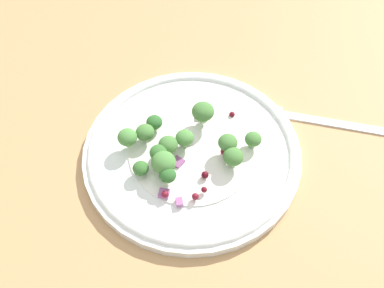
% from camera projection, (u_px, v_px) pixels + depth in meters
% --- Properties ---
extents(ground_plane, '(1.80, 1.80, 0.02)m').
position_uv_depth(ground_plane, '(214.00, 156.00, 0.63)').
color(ground_plane, tan).
extents(plate, '(0.28, 0.28, 0.02)m').
position_uv_depth(plate, '(192.00, 152.00, 0.62)').
color(plate, white).
rests_on(plate, ground_plane).
extents(dressing_pool, '(0.16, 0.16, 0.00)m').
position_uv_depth(dressing_pool, '(192.00, 150.00, 0.61)').
color(dressing_pool, white).
rests_on(dressing_pool, plate).
extents(broccoli_floret_0, '(0.02, 0.02, 0.03)m').
position_uv_depth(broccoli_floret_0, '(127.00, 138.00, 0.60)').
color(broccoli_floret_0, '#9EC684').
rests_on(broccoli_floret_0, plate).
extents(broccoli_floret_1, '(0.03, 0.03, 0.03)m').
position_uv_depth(broccoli_floret_1, '(233.00, 157.00, 0.58)').
color(broccoli_floret_1, '#9EC684').
rests_on(broccoli_floret_1, plate).
extents(broccoli_floret_2, '(0.02, 0.02, 0.02)m').
position_uv_depth(broccoli_floret_2, '(145.00, 133.00, 0.61)').
color(broccoli_floret_2, '#9EC684').
rests_on(broccoli_floret_2, plate).
extents(broccoli_floret_3, '(0.02, 0.02, 0.02)m').
position_uv_depth(broccoli_floret_3, '(159.00, 153.00, 0.59)').
color(broccoli_floret_3, '#ADD18E').
rests_on(broccoli_floret_3, plate).
extents(broccoli_floret_4, '(0.02, 0.02, 0.02)m').
position_uv_depth(broccoli_floret_4, '(141.00, 168.00, 0.58)').
color(broccoli_floret_4, '#9EC684').
rests_on(broccoli_floret_4, plate).
extents(broccoli_floret_5, '(0.03, 0.03, 0.03)m').
position_uv_depth(broccoli_floret_5, '(164.00, 163.00, 0.58)').
color(broccoli_floret_5, '#9EC684').
rests_on(broccoli_floret_5, plate).
extents(broccoli_floret_6, '(0.02, 0.02, 0.02)m').
position_uv_depth(broccoli_floret_6, '(253.00, 139.00, 0.60)').
color(broccoli_floret_6, '#9EC684').
rests_on(broccoli_floret_6, plate).
extents(broccoli_floret_7, '(0.03, 0.03, 0.03)m').
position_uv_depth(broccoli_floret_7, '(203.00, 112.00, 0.62)').
color(broccoli_floret_7, '#8EB77A').
rests_on(broccoli_floret_7, plate).
extents(broccoli_floret_8, '(0.02, 0.02, 0.02)m').
position_uv_depth(broccoli_floret_8, '(168.00, 175.00, 0.57)').
color(broccoli_floret_8, '#9EC684').
rests_on(broccoli_floret_8, plate).
extents(broccoli_floret_9, '(0.02, 0.02, 0.02)m').
position_uv_depth(broccoli_floret_9, '(154.00, 123.00, 0.62)').
color(broccoli_floret_9, '#ADD18E').
rests_on(broccoli_floret_9, plate).
extents(broccoli_floret_10, '(0.02, 0.02, 0.02)m').
position_uv_depth(broccoli_floret_10, '(229.00, 141.00, 0.59)').
color(broccoli_floret_10, '#ADD18E').
rests_on(broccoli_floret_10, plate).
extents(broccoli_floret_11, '(0.02, 0.02, 0.02)m').
position_uv_depth(broccoli_floret_11, '(185.00, 138.00, 0.60)').
color(broccoli_floret_11, '#8EB77A').
rests_on(broccoli_floret_11, plate).
extents(broccoli_floret_12, '(0.02, 0.02, 0.02)m').
position_uv_depth(broccoli_floret_12, '(168.00, 145.00, 0.60)').
color(broccoli_floret_12, '#9EC684').
rests_on(broccoli_floret_12, plate).
extents(cranberry_0, '(0.01, 0.01, 0.01)m').
position_uv_depth(cranberry_0, '(232.00, 114.00, 0.64)').
color(cranberry_0, maroon).
rests_on(cranberry_0, plate).
extents(cranberry_1, '(0.01, 0.01, 0.01)m').
position_uv_depth(cranberry_1, '(204.00, 190.00, 0.57)').
color(cranberry_1, maroon).
rests_on(cranberry_1, plate).
extents(cranberry_2, '(0.01, 0.01, 0.01)m').
position_uv_depth(cranberry_2, '(224.00, 152.00, 0.60)').
color(cranberry_2, maroon).
rests_on(cranberry_2, plate).
extents(cranberry_3, '(0.01, 0.01, 0.01)m').
position_uv_depth(cranberry_3, '(195.00, 196.00, 0.56)').
color(cranberry_3, maroon).
rests_on(cranberry_3, plate).
extents(cranberry_4, '(0.01, 0.01, 0.01)m').
position_uv_depth(cranberry_4, '(205.00, 175.00, 0.58)').
color(cranberry_4, '#4C0A14').
rests_on(cranberry_4, plate).
extents(cranberry_5, '(0.01, 0.01, 0.01)m').
position_uv_depth(cranberry_5, '(165.00, 194.00, 0.57)').
color(cranberry_5, maroon).
rests_on(cranberry_5, plate).
extents(onion_bit_0, '(0.01, 0.01, 0.00)m').
position_uv_depth(onion_bit_0, '(178.00, 162.00, 0.60)').
color(onion_bit_0, '#934C84').
rests_on(onion_bit_0, plate).
extents(onion_bit_1, '(0.01, 0.01, 0.01)m').
position_uv_depth(onion_bit_1, '(179.00, 202.00, 0.56)').
color(onion_bit_1, '#A35B93').
rests_on(onion_bit_1, plate).
extents(onion_bit_2, '(0.02, 0.02, 0.00)m').
position_uv_depth(onion_bit_2, '(164.00, 193.00, 0.57)').
color(onion_bit_2, '#934C84').
rests_on(onion_bit_2, plate).
extents(onion_bit_3, '(0.01, 0.02, 0.01)m').
position_uv_depth(onion_bit_3, '(201.00, 113.00, 0.64)').
color(onion_bit_3, '#843D75').
rests_on(onion_bit_3, plate).
extents(fork, '(0.18, 0.09, 0.01)m').
position_uv_depth(fork, '(315.00, 119.00, 0.65)').
color(fork, silver).
rests_on(fork, ground_plane).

